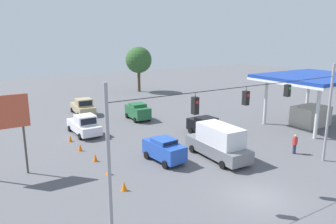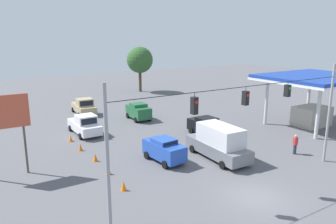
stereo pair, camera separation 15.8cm
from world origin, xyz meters
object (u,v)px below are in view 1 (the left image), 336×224
Objects in this scene: pickup_truck_tan_withflow_deep at (83,107)px; pedestrian at (295,144)px; traffic_cone_third at (95,158)px; traffic_cone_nearest at (124,186)px; traffic_cone_fourth at (80,147)px; sedan_blue_withflow_mid at (164,149)px; sedan_black_oncoming_far at (206,126)px; traffic_cone_second at (108,170)px; pickup_truck_white_withflow_far at (84,125)px; traffic_cone_fifth at (70,139)px; overhead_signal_span at (244,120)px; box_truck_grey_crossing_near at (219,142)px; roadside_billboard at (4,119)px; tree_horizon_left at (139,60)px; sedan_green_oncoming_deep at (138,111)px; gas_station at (313,89)px.

pickup_truck_tan_withflow_deep is 3.06× the size of pedestrian.
traffic_cone_third is 17.04m from pedestrian.
traffic_cone_nearest is 9.07m from traffic_cone_fourth.
pickup_truck_tan_withflow_deep reaches higher than sedan_blue_withflow_mid.
sedan_black_oncoming_far is 6.58× the size of traffic_cone_fourth.
pickup_truck_tan_withflow_deep is at bearing -89.00° from sedan_blue_withflow_mid.
traffic_cone_second is at bearing 76.92° from pickup_truck_tan_withflow_deep.
pickup_truck_white_withflow_far is 13.90m from traffic_cone_nearest.
traffic_cone_second and traffic_cone_fifth have the same top height.
overhead_signal_span is 4.66× the size of sedan_blue_withflow_mid.
sedan_blue_withflow_mid is 2.34× the size of pedestrian.
traffic_cone_fifth is at bearing -49.83° from box_truck_grey_crossing_near.
roadside_billboard is 23.24m from pedestrian.
tree_horizon_left reaches higher than overhead_signal_span.
pickup_truck_tan_withflow_deep reaches higher than traffic_cone_nearest.
traffic_cone_fifth is at bearing -87.53° from traffic_cone_third.
tree_horizon_left reaches higher than pickup_truck_white_withflow_far.
pedestrian is (-6.07, 17.78, -0.16)m from sedan_green_oncoming_deep.
sedan_black_oncoming_far is 14.16m from traffic_cone_nearest.
overhead_signal_span reaches higher than sedan_blue_withflow_mid.
sedan_black_oncoming_far is at bearing -15.89° from gas_station.
pickup_truck_tan_withflow_deep is 8.12× the size of traffic_cone_fourth.
traffic_cone_third is 0.08× the size of tree_horizon_left.
traffic_cone_second is at bearing -16.61° from pedestrian.
traffic_cone_fourth is at bearing 36.95° from sedan_green_oncoming_deep.
pickup_truck_white_withflow_far reaches higher than traffic_cone_fifth.
sedan_blue_withflow_mid is at bearing 105.86° from pickup_truck_white_withflow_far.
overhead_signal_span is at bearing 149.42° from traffic_cone_nearest.
traffic_cone_fifth is (0.26, -6.12, 0.00)m from traffic_cone_third.
traffic_cone_second is at bearing 0.21° from sedan_blue_withflow_mid.
roadside_billboard is at bearing -20.56° from pedestrian.
traffic_cone_nearest is at bearing 133.20° from roadside_billboard.
tree_horizon_left is at bearing -103.25° from sedan_black_oncoming_far.
pickup_truck_white_withflow_far is at bearing 17.91° from sedan_green_oncoming_deep.
pedestrian reaches higher than traffic_cone_fifth.
tree_horizon_left reaches higher than gas_station.
traffic_cone_fourth is at bearing -88.34° from traffic_cone_second.
overhead_signal_span is 9.88m from pedestrian.
gas_station is (-24.80, 8.79, 3.85)m from traffic_cone_fifth.
gas_station reaches higher than box_truck_grey_crossing_near.
overhead_signal_span reaches higher than traffic_cone_nearest.
box_truck_grey_crossing_near reaches higher than traffic_cone_fifth.
box_truck_grey_crossing_near is 14.56m from pickup_truck_white_withflow_far.
roadside_billboard is 0.75× the size of tree_horizon_left.
sedan_blue_withflow_mid is 0.36× the size of gas_station.
tree_horizon_left is at bearing -132.17° from roadside_billboard.
sedan_blue_withflow_mid is at bearing -149.07° from traffic_cone_nearest.
pedestrian is at bearing 156.43° from box_truck_grey_crossing_near.
overhead_signal_span is 12.76m from sedan_black_oncoming_far.
sedan_green_oncoming_deep is 6.04× the size of traffic_cone_nearest.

